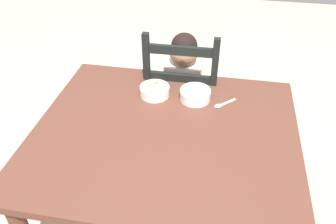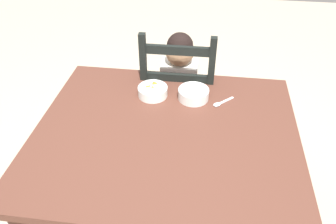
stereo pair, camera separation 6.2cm
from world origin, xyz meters
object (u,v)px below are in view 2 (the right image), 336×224
at_px(dining_chair, 178,104).
at_px(dining_table, 166,146).
at_px(spoon, 220,103).
at_px(child_figure, 179,84).
at_px(bowl_of_peas, 193,94).
at_px(bowl_of_carrots, 153,91).

bearing_deg(dining_chair, dining_table, -90.01).
xyz_separation_m(dining_table, dining_chair, (0.00, 0.58, -0.17)).
height_order(dining_table, spoon, spoon).
height_order(child_figure, bowl_of_peas, child_figure).
xyz_separation_m(child_figure, bowl_of_carrots, (-0.11, -0.29, 0.13)).
bearing_deg(child_figure, dining_chair, 66.79).
relative_size(child_figure, bowl_of_carrots, 6.05).
xyz_separation_m(dining_chair, spoon, (0.25, -0.33, 0.27)).
bearing_deg(child_figure, bowl_of_carrots, -110.34).
height_order(dining_table, bowl_of_carrots, bowl_of_carrots).
bearing_deg(spoon, dining_table, -134.31).
bearing_deg(bowl_of_carrots, dining_chair, 69.64).
bearing_deg(child_figure, bowl_of_peas, -69.68).
xyz_separation_m(dining_chair, bowl_of_peas, (0.11, -0.29, 0.29)).
distance_m(dining_chair, bowl_of_peas, 0.43).
bearing_deg(dining_table, child_figure, 90.06).
bearing_deg(dining_table, bowl_of_peas, 69.30).
relative_size(dining_table, dining_chair, 1.22).
bearing_deg(bowl_of_peas, bowl_of_carrots, 179.96).
relative_size(dining_table, spoon, 10.87).
bearing_deg(bowl_of_carrots, spoon, -4.94).
distance_m(child_figure, spoon, 0.42).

